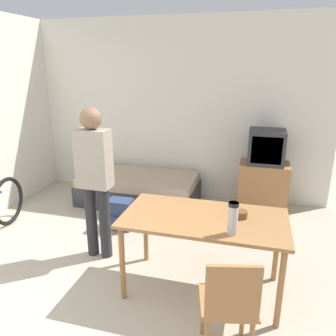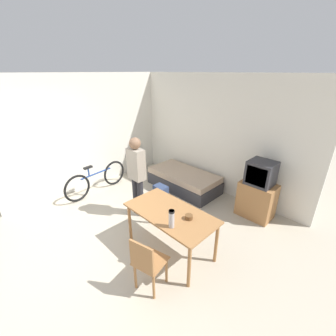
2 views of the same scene
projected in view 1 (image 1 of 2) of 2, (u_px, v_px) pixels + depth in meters
The scene contains 9 objects.
wall_back at pixel (163, 110), 5.08m from camera, with size 5.02×0.06×2.70m.
daybed at pixel (139, 189), 4.97m from camera, with size 1.76×0.89×0.44m.
tv at pixel (264, 175), 4.55m from camera, with size 0.66×0.46×1.19m.
dining_table at pixel (204, 225), 2.90m from camera, with size 1.44×0.75×0.74m.
wooden_chair at pixel (229, 305), 2.20m from camera, with size 0.46×0.46×0.84m.
person_standing at pixel (95, 174), 3.36m from camera, with size 0.34×0.22×1.63m.
thermos_flask at pixel (233, 217), 2.54m from camera, with size 0.08×0.08×0.27m.
mate_bowl at pixel (241, 214), 2.85m from camera, with size 0.11×0.11×0.06m.
backpack at pixel (120, 214), 4.19m from camera, with size 0.30×0.25×0.39m.
Camera 1 is at (1.42, -1.31, 2.02)m, focal length 35.00 mm.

